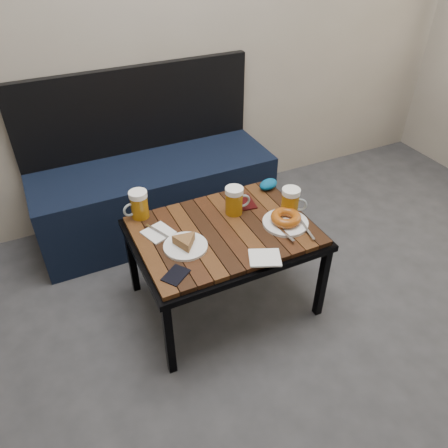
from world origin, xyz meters
name	(u,v)px	position (x,y,z in m)	size (l,w,h in m)	color
bench	(154,189)	(-0.28, 1.76, 0.27)	(1.40, 0.50, 0.95)	black
cafe_table	(224,236)	(-0.18, 0.99, 0.43)	(0.84, 0.62, 0.47)	black
beer_mug_left	(139,205)	(-0.50, 1.25, 0.54)	(0.13, 0.09, 0.14)	#9E650C
beer_mug_centre	(235,201)	(-0.08, 1.08, 0.54)	(0.13, 0.09, 0.14)	#9E650C
beer_mug_right	(291,202)	(0.16, 0.96, 0.54)	(0.13, 0.11, 0.14)	#9E650C
plate_pie	(185,244)	(-0.39, 0.94, 0.49)	(0.19, 0.19, 0.05)	white
plate_bagel	(286,220)	(0.09, 0.90, 0.50)	(0.21, 0.28, 0.06)	white
napkin_left	(158,233)	(-0.46, 1.09, 0.48)	(0.15, 0.15, 0.01)	white
napkin_right	(265,258)	(-0.11, 0.73, 0.48)	(0.17, 0.16, 0.01)	white
passport_navy	(176,275)	(-0.49, 0.79, 0.47)	(0.08, 0.11, 0.01)	black
passport_burgundy	(244,203)	(0.00, 1.13, 0.48)	(0.09, 0.13, 0.01)	black
knit_pouch	(268,184)	(0.18, 1.20, 0.50)	(0.11, 0.07, 0.05)	navy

